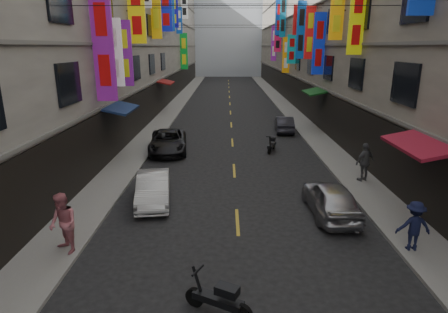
{
  "coord_description": "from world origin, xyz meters",
  "views": [
    {
      "loc": [
        -0.43,
        5.32,
        6.27
      ],
      "look_at": [
        -0.48,
        13.85,
        3.76
      ],
      "focal_mm": 30.0,
      "sensor_mm": 36.0,
      "label": 1
    }
  ],
  "objects_px": {
    "scooter_crossing": "(219,299)",
    "car_left_far": "(168,141)",
    "pedestrian_lfar": "(63,224)",
    "car_right_mid": "(331,199)",
    "pedestrian_rfar": "(365,162)",
    "pedestrian_rnear": "(414,226)",
    "car_left_mid": "(153,188)",
    "car_right_far": "(284,124)",
    "scooter_far_right": "(272,144)"
  },
  "relations": [
    {
      "from": "scooter_far_right",
      "to": "pedestrian_rfar",
      "type": "distance_m",
      "value": 6.75
    },
    {
      "from": "car_right_mid",
      "to": "car_right_far",
      "type": "distance_m",
      "value": 14.73
    },
    {
      "from": "scooter_far_right",
      "to": "car_right_mid",
      "type": "bearing_deg",
      "value": 115.52
    },
    {
      "from": "scooter_crossing",
      "to": "pedestrian_rfar",
      "type": "xyz_separation_m",
      "value": [
        6.71,
        9.21,
        0.6
      ]
    },
    {
      "from": "car_right_mid",
      "to": "pedestrian_rnear",
      "type": "bearing_deg",
      "value": 121.71
    },
    {
      "from": "car_right_mid",
      "to": "pedestrian_lfar",
      "type": "bearing_deg",
      "value": 17.06
    },
    {
      "from": "scooter_crossing",
      "to": "car_left_mid",
      "type": "distance_m",
      "value": 7.41
    },
    {
      "from": "car_right_far",
      "to": "scooter_crossing",
      "type": "bearing_deg",
      "value": 80.91
    },
    {
      "from": "scooter_crossing",
      "to": "car_left_mid",
      "type": "height_order",
      "value": "car_left_mid"
    },
    {
      "from": "car_right_far",
      "to": "pedestrian_lfar",
      "type": "height_order",
      "value": "pedestrian_lfar"
    },
    {
      "from": "car_right_mid",
      "to": "pedestrian_rnear",
      "type": "height_order",
      "value": "pedestrian_rnear"
    },
    {
      "from": "scooter_crossing",
      "to": "pedestrian_lfar",
      "type": "relative_size",
      "value": 0.86
    },
    {
      "from": "scooter_crossing",
      "to": "scooter_far_right",
      "type": "xyz_separation_m",
      "value": [
        3.01,
        14.83,
        0.0
      ]
    },
    {
      "from": "car_right_mid",
      "to": "car_right_far",
      "type": "bearing_deg",
      "value": -93.04
    },
    {
      "from": "scooter_crossing",
      "to": "pedestrian_rnear",
      "type": "bearing_deg",
      "value": -37.14
    },
    {
      "from": "scooter_crossing",
      "to": "car_right_far",
      "type": "bearing_deg",
      "value": 14.4
    },
    {
      "from": "scooter_far_right",
      "to": "car_left_far",
      "type": "xyz_separation_m",
      "value": [
        -6.42,
        -0.17,
        0.22
      ]
    },
    {
      "from": "car_left_far",
      "to": "pedestrian_rnear",
      "type": "bearing_deg",
      "value": -57.38
    },
    {
      "from": "car_left_mid",
      "to": "pedestrian_lfar",
      "type": "distance_m",
      "value": 4.62
    },
    {
      "from": "car_right_far",
      "to": "pedestrian_lfar",
      "type": "xyz_separation_m",
      "value": [
        -9.4,
        -17.74,
        0.49
      ]
    },
    {
      "from": "car_left_far",
      "to": "pedestrian_lfar",
      "type": "relative_size",
      "value": 2.47
    },
    {
      "from": "car_left_mid",
      "to": "scooter_far_right",
      "type": "bearing_deg",
      "value": 45.48
    },
    {
      "from": "car_left_far",
      "to": "pedestrian_rfar",
      "type": "xyz_separation_m",
      "value": [
        10.12,
        -5.44,
        0.38
      ]
    },
    {
      "from": "scooter_crossing",
      "to": "car_right_far",
      "type": "xyz_separation_m",
      "value": [
        4.59,
        20.41,
        0.15
      ]
    },
    {
      "from": "pedestrian_rfar",
      "to": "scooter_crossing",
      "type": "bearing_deg",
      "value": 26.88
    },
    {
      "from": "pedestrian_rnear",
      "to": "car_left_far",
      "type": "bearing_deg",
      "value": -48.46
    },
    {
      "from": "pedestrian_lfar",
      "to": "pedestrian_rfar",
      "type": "relative_size",
      "value": 1.04
    },
    {
      "from": "pedestrian_rfar",
      "to": "car_left_mid",
      "type": "bearing_deg",
      "value": -13.08
    },
    {
      "from": "car_left_mid",
      "to": "pedestrian_rfar",
      "type": "xyz_separation_m",
      "value": [
        9.57,
        2.38,
        0.43
      ]
    },
    {
      "from": "pedestrian_lfar",
      "to": "pedestrian_rnear",
      "type": "xyz_separation_m",
      "value": [
        10.82,
        0.23,
        -0.16
      ]
    },
    {
      "from": "scooter_far_right",
      "to": "pedestrian_lfar",
      "type": "distance_m",
      "value": 14.47
    },
    {
      "from": "car_left_mid",
      "to": "car_left_far",
      "type": "distance_m",
      "value": 7.85
    },
    {
      "from": "scooter_crossing",
      "to": "car_left_mid",
      "type": "xyz_separation_m",
      "value": [
        -2.86,
        6.83,
        0.17
      ]
    },
    {
      "from": "car_left_far",
      "to": "car_right_mid",
      "type": "bearing_deg",
      "value": -55.82
    },
    {
      "from": "scooter_crossing",
      "to": "pedestrian_lfar",
      "type": "bearing_deg",
      "value": 88.01
    },
    {
      "from": "scooter_far_right",
      "to": "pedestrian_rfar",
      "type": "bearing_deg",
      "value": 141.57
    },
    {
      "from": "car_left_mid",
      "to": "pedestrian_rnear",
      "type": "distance_m",
      "value": 9.7
    },
    {
      "from": "scooter_far_right",
      "to": "car_left_mid",
      "type": "height_order",
      "value": "car_left_mid"
    },
    {
      "from": "scooter_crossing",
      "to": "car_left_far",
      "type": "bearing_deg",
      "value": 40.16
    },
    {
      "from": "car_left_mid",
      "to": "car_right_mid",
      "type": "distance_m",
      "value": 7.14
    },
    {
      "from": "scooter_far_right",
      "to": "car_right_far",
      "type": "xyz_separation_m",
      "value": [
        1.58,
        5.59,
        0.15
      ]
    },
    {
      "from": "car_right_mid",
      "to": "pedestrian_rfar",
      "type": "xyz_separation_m",
      "value": [
        2.52,
        3.53,
        0.38
      ]
    },
    {
      "from": "car_right_far",
      "to": "car_left_mid",
      "type": "bearing_deg",
      "value": 64.84
    },
    {
      "from": "car_left_far",
      "to": "car_left_mid",
      "type": "bearing_deg",
      "value": -92.06
    },
    {
      "from": "car_left_mid",
      "to": "pedestrian_rfar",
      "type": "height_order",
      "value": "pedestrian_rfar"
    },
    {
      "from": "scooter_crossing",
      "to": "pedestrian_lfar",
      "type": "xyz_separation_m",
      "value": [
        -4.81,
        2.67,
        0.64
      ]
    },
    {
      "from": "car_left_far",
      "to": "pedestrian_rnear",
      "type": "distance_m",
      "value": 15.06
    },
    {
      "from": "car_right_mid",
      "to": "scooter_far_right",
      "type": "bearing_deg",
      "value": -84.11
    },
    {
      "from": "car_left_mid",
      "to": "pedestrian_rnear",
      "type": "relative_size",
      "value": 2.32
    },
    {
      "from": "car_right_mid",
      "to": "pedestrian_lfar",
      "type": "distance_m",
      "value": 9.5
    }
  ]
}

